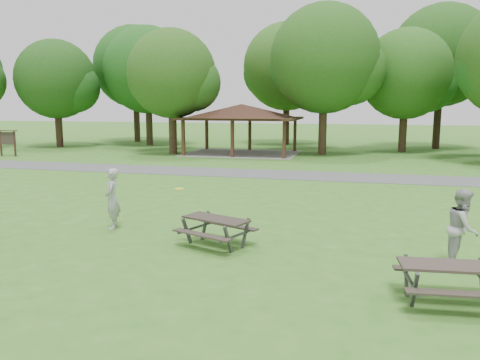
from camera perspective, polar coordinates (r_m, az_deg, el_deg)
name	(u,v)px	position (r m, az deg, el deg)	size (l,w,h in m)	color
ground	(163,253)	(12.19, -9.38, -8.80)	(160.00, 160.00, 0.00)	#346D1F
asphalt_path	(268,174)	(25.32, 3.44, 0.73)	(120.00, 3.20, 0.02)	#4D4D50
pavilion	(242,113)	(35.68, 0.21, 8.14)	(8.60, 7.01, 3.76)	#372314
notice_board	(7,138)	(37.89, -26.51, 4.59)	(1.60, 0.30, 1.88)	#362013
tree_row_b	(57,82)	(44.34, -21.39, 11.10)	(7.14, 6.80, 9.28)	black
tree_row_c	(149,73)	(43.87, -11.06, 12.72)	(8.19, 7.80, 10.67)	black
tree_row_d	(173,76)	(35.88, -8.20, 12.38)	(6.93, 6.60, 9.27)	#312215
tree_row_e	(326,62)	(35.84, 10.43, 13.95)	(8.40, 8.00, 11.02)	#322116
tree_row_f	(407,77)	(39.31, 19.69, 11.77)	(7.35, 7.00, 9.55)	#311F16
tree_deep_a	(136,69)	(48.36, -12.56, 13.04)	(8.40, 8.00, 11.38)	#322216
tree_deep_b	(288,69)	(44.23, 5.88, 13.27)	(8.40, 8.00, 11.13)	black
tree_deep_c	(443,59)	(43.24, 23.48, 13.40)	(8.82, 8.40, 11.90)	black
picnic_table_middle	(216,225)	(12.51, -2.96, -5.46)	(2.21, 2.01, 0.79)	#2B241F
picnic_table_far	(450,274)	(9.82, 24.22, -10.39)	(1.98, 1.66, 0.80)	#322824
frisbee_in_flight	(179,189)	(13.39, -7.41, -1.07)	(0.33, 0.33, 0.02)	yellow
frisbee_thrower	(112,199)	(14.67, -15.32, -2.21)	(0.67, 0.44, 1.85)	#A3A3A6
frisbee_catcher	(463,228)	(12.05, 25.51, -5.29)	(0.89, 0.69, 1.83)	#A7A7AA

